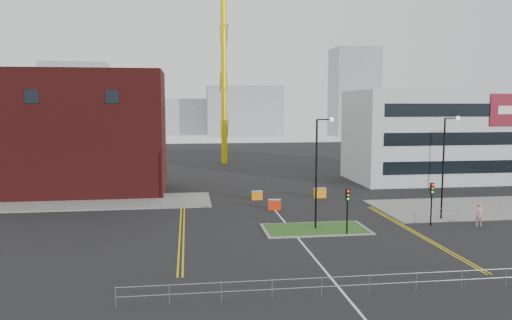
{
  "coord_description": "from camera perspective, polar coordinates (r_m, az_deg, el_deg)",
  "views": [
    {
      "loc": [
        -8.27,
        -30.89,
        10.23
      ],
      "look_at": [
        -1.94,
        15.2,
        5.0
      ],
      "focal_mm": 35.0,
      "sensor_mm": 36.0,
      "label": 1
    }
  ],
  "objects": [
    {
      "name": "ground",
      "position": [
        33.58,
        6.96,
        -11.37
      ],
      "size": [
        200.0,
        200.0,
        0.0
      ],
      "primitive_type": "plane",
      "color": "black",
      "rests_on": "ground"
    },
    {
      "name": "pavement_left",
      "position": [
        55.13,
        -20.03,
        -4.61
      ],
      "size": [
        28.0,
        8.0,
        0.12
      ],
      "primitive_type": "cube",
      "color": "slate",
      "rests_on": "ground"
    },
    {
      "name": "pavement_right",
      "position": [
        55.09,
        25.78,
        -4.87
      ],
      "size": [
        24.0,
        10.0,
        0.12
      ],
      "primitive_type": "cube",
      "color": "slate",
      "rests_on": "ground"
    },
    {
      "name": "island_kerb",
      "position": [
        41.5,
        6.82,
        -7.85
      ],
      "size": [
        8.6,
        4.6,
        0.08
      ],
      "primitive_type": "cube",
      "color": "slate",
      "rests_on": "ground"
    },
    {
      "name": "grass_island",
      "position": [
        41.49,
        6.82,
        -7.82
      ],
      "size": [
        8.0,
        4.0,
        0.12
      ],
      "primitive_type": "cube",
      "color": "#28501A",
      "rests_on": "ground"
    },
    {
      "name": "brick_building",
      "position": [
        60.8,
        -21.83,
        2.77
      ],
      "size": [
        24.2,
        10.07,
        14.24
      ],
      "color": "#4F1413",
      "rests_on": "ground"
    },
    {
      "name": "office_block",
      "position": [
        71.73,
        20.76,
        2.62
      ],
      "size": [
        25.0,
        12.2,
        12.0
      ],
      "color": "silver",
      "rests_on": "ground"
    },
    {
      "name": "tower_crane",
      "position": [
        86.48,
        0.32,
        16.07
      ],
      "size": [
        51.56,
        14.25,
        35.71
      ],
      "color": "yellow",
      "rests_on": "ground"
    },
    {
      "name": "streetlamp_island",
      "position": [
        40.57,
        7.22,
        -0.46
      ],
      "size": [
        1.46,
        0.36,
        9.18
      ],
      "color": "black",
      "rests_on": "ground"
    },
    {
      "name": "streetlamp_right_near",
      "position": [
        46.92,
        20.87,
        0.1
      ],
      "size": [
        1.46,
        0.36,
        9.18
      ],
      "color": "black",
      "rests_on": "ground"
    },
    {
      "name": "traffic_light_island",
      "position": [
        39.61,
        10.42,
        -4.85
      ],
      "size": [
        0.28,
        0.33,
        3.65
      ],
      "color": "black",
      "rests_on": "ground"
    },
    {
      "name": "traffic_light_right",
      "position": [
        44.51,
        19.45,
        -3.87
      ],
      "size": [
        0.28,
        0.33,
        3.65
      ],
      "color": "black",
      "rests_on": "ground"
    },
    {
      "name": "railing_front",
      "position": [
        27.88,
        10.21,
        -13.49
      ],
      "size": [
        24.05,
        0.05,
        1.1
      ],
      "color": "gray",
      "rests_on": "ground"
    },
    {
      "name": "railing_left",
      "position": [
        49.88,
        -10.85,
        -4.67
      ],
      "size": [
        6.05,
        0.05,
        1.1
      ],
      "color": "gray",
      "rests_on": "ground"
    },
    {
      "name": "railing_right",
      "position": [
        52.1,
        25.96,
        -4.69
      ],
      "size": [
        19.05,
        5.05,
        1.1
      ],
      "color": "gray",
      "rests_on": "ground"
    },
    {
      "name": "centre_line",
      "position": [
        35.42,
        6.12,
        -10.4
      ],
      "size": [
        0.15,
        30.0,
        0.01
      ],
      "primitive_type": "cube",
      "color": "silver",
      "rests_on": "ground"
    },
    {
      "name": "yellow_left_a",
      "position": [
        42.16,
        -8.66,
        -7.7
      ],
      "size": [
        0.12,
        24.0,
        0.01
      ],
      "primitive_type": "cube",
      "color": "gold",
      "rests_on": "ground"
    },
    {
      "name": "yellow_left_b",
      "position": [
        42.15,
        -8.25,
        -7.69
      ],
      "size": [
        0.12,
        24.0,
        0.01
      ],
      "primitive_type": "cube",
      "color": "gold",
      "rests_on": "ground"
    },
    {
      "name": "yellow_right_a",
      "position": [
        42.21,
        17.51,
        -7.91
      ],
      "size": [
        0.12,
        20.0,
        0.01
      ],
      "primitive_type": "cube",
      "color": "gold",
      "rests_on": "ground"
    },
    {
      "name": "yellow_right_b",
      "position": [
        42.33,
        17.89,
        -7.88
      ],
      "size": [
        0.12,
        20.0,
        0.01
      ],
      "primitive_type": "cube",
      "color": "gold",
      "rests_on": "ground"
    },
    {
      "name": "skyline_a",
      "position": [
        154.2,
        -19.82,
        6.32
      ],
      "size": [
        18.0,
        12.0,
        22.0
      ],
      "primitive_type": "cube",
      "color": "gray",
      "rests_on": "ground"
    },
    {
      "name": "skyline_b",
      "position": [
        161.94,
        -1.35,
        5.62
      ],
      "size": [
        24.0,
        12.0,
        16.0
      ],
      "primitive_type": "cube",
      "color": "gray",
      "rests_on": "ground"
    },
    {
      "name": "skyline_c",
      "position": [
        164.79,
        11.14,
        7.6
      ],
      "size": [
        14.0,
        12.0,
        28.0
      ],
      "primitive_type": "cube",
      "color": "gray",
      "rests_on": "ground"
    },
    {
      "name": "skyline_d",
      "position": [
        170.95,
        -7.76,
        4.93
      ],
      "size": [
        30.0,
        12.0,
        12.0
      ],
      "primitive_type": "cube",
      "color": "gray",
      "rests_on": "ground"
    },
    {
      "name": "pedestrian",
      "position": [
        46.21,
        24.18,
        -5.69
      ],
      "size": [
        0.72,
        0.48,
        1.98
      ],
      "primitive_type": "imported",
      "rotation": [
        0.0,
        0.0,
        0.0
      ],
      "color": "pink",
      "rests_on": "ground"
    },
    {
      "name": "barrier_left",
      "position": [
        53.56,
        0.11,
        -4.02
      ],
      "size": [
        1.19,
        0.49,
        0.98
      ],
      "color": "orange",
      "rests_on": "ground"
    },
    {
      "name": "barrier_mid",
      "position": [
        48.59,
        2.13,
        -5.07
      ],
      "size": [
        1.28,
        0.65,
        1.03
      ],
      "color": "red",
      "rests_on": "ground"
    },
    {
      "name": "barrier_right",
      "position": [
        55.13,
        7.32,
        -3.7
      ],
      "size": [
        1.33,
        0.48,
        1.11
      ],
      "color": "orange",
      "rests_on": "ground"
    }
  ]
}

